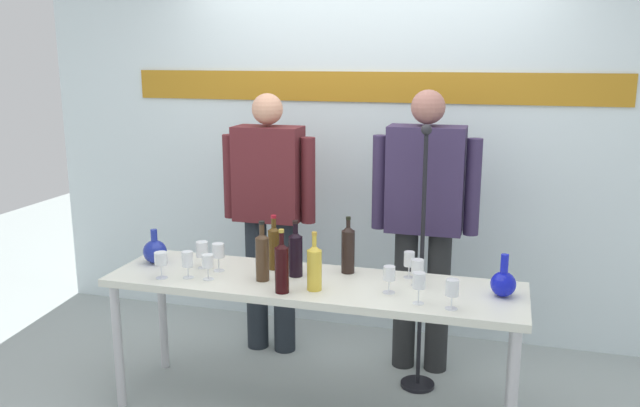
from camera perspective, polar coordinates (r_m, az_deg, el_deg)
back_wall at (r=4.53m, az=3.95°, el=7.49°), size 4.77×0.11×3.00m
display_table at (r=3.50m, az=-0.69°, el=-7.75°), size 2.20×0.59×0.75m
decanter_blue_left at (r=3.87m, az=-14.13°, el=-4.01°), size 0.13×0.13×0.20m
decanter_blue_right at (r=3.37m, az=15.61°, el=-6.63°), size 0.13×0.13×0.21m
presenter_left at (r=4.20m, az=-4.44°, el=-0.32°), size 0.61×0.22×1.69m
presenter_right at (r=3.96m, az=9.04°, el=-0.82°), size 0.64×0.22×1.72m
wine_bottle_0 at (r=3.28m, az=-3.33°, el=-5.44°), size 0.07×0.07×0.33m
wine_bottle_1 at (r=3.46m, az=-5.03°, el=-4.47°), size 0.07×0.07×0.32m
wine_bottle_2 at (r=3.57m, az=2.45°, el=-3.90°), size 0.07×0.07×0.31m
wine_bottle_3 at (r=3.32m, az=-0.49°, el=-5.45°), size 0.08×0.08×0.30m
wine_bottle_4 at (r=3.64m, az=-4.01°, el=-3.69°), size 0.07×0.07×0.31m
wine_bottle_5 at (r=3.52m, az=-2.13°, el=-4.25°), size 0.08×0.08×0.31m
wine_glass_left_0 at (r=3.71m, az=-10.19°, el=-3.96°), size 0.07×0.07×0.15m
wine_glass_left_1 at (r=3.57m, az=-11.42°, el=-4.80°), size 0.06×0.06×0.15m
wine_glass_left_2 at (r=3.65m, az=-8.82°, el=-4.10°), size 0.07×0.07×0.16m
wine_glass_left_3 at (r=3.52m, az=-9.71°, el=-5.00°), size 0.06×0.06×0.14m
wine_glass_left_4 at (r=3.59m, az=-13.64°, el=-4.72°), size 0.07×0.07×0.14m
wine_glass_right_0 at (r=3.14m, az=11.39°, el=-7.23°), size 0.06×0.06×0.14m
wine_glass_right_1 at (r=3.18m, az=8.58°, el=-6.69°), size 0.06×0.06×0.15m
wine_glass_right_2 at (r=3.53m, az=7.75°, el=-4.85°), size 0.06×0.06×0.14m
wine_glass_right_3 at (r=3.30m, az=6.02°, el=-6.12°), size 0.06×0.06×0.14m
wine_glass_right_4 at (r=3.42m, az=8.46°, el=-5.48°), size 0.07×0.07×0.14m
microphone_stand at (r=3.87m, az=8.69°, el=-8.54°), size 0.20×0.20×1.55m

